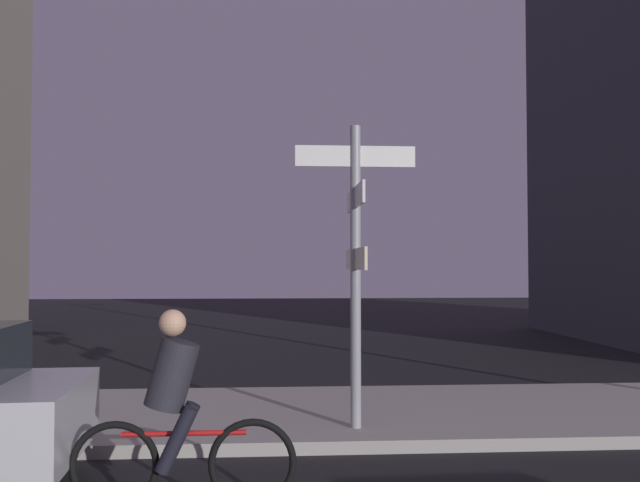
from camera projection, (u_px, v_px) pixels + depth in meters
The scene contains 3 objects.
sidewalk_kerb at pixel (276, 415), 8.87m from camera, with size 40.00×3.33×0.14m, color #9E9991.
signpost at pixel (356, 249), 7.97m from camera, with size 1.38×1.77×3.43m.
cyclist at pixel (178, 416), 5.65m from camera, with size 1.82×0.32×1.61m.
Camera 1 is at (-0.07, -2.78, 1.96)m, focal length 39.31 mm.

